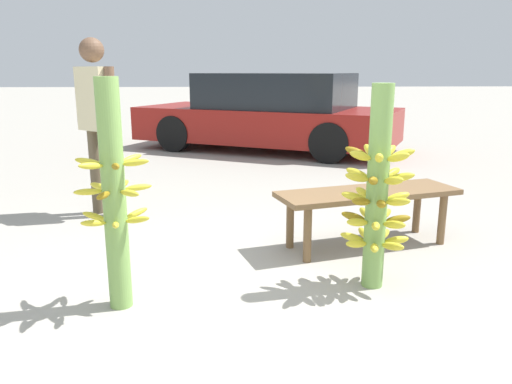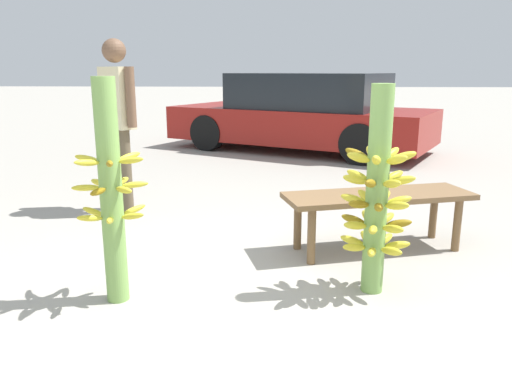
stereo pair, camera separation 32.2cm
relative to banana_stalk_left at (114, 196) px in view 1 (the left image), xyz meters
name	(u,v)px [view 1 (the left image)]	position (x,y,z in m)	size (l,w,h in m)	color
ground_plane	(258,321)	(0.79, -0.22, -0.66)	(80.00, 80.00, 0.00)	#9E998E
banana_stalk_left	(114,196)	(0.00, 0.00, 0.00)	(0.43, 0.43, 1.32)	#7AA851
banana_stalk_center	(377,192)	(1.55, 0.21, -0.05)	(0.45, 0.45, 1.28)	#7AA851
vendor_person	(96,110)	(-0.58, 1.95, 0.33)	(0.47, 0.41, 1.63)	brown
market_bench	(368,198)	(1.71, 0.95, -0.28)	(1.49, 0.82, 0.45)	brown
parked_car	(270,113)	(1.32, 5.87, -0.04)	(4.71, 3.56, 1.30)	maroon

